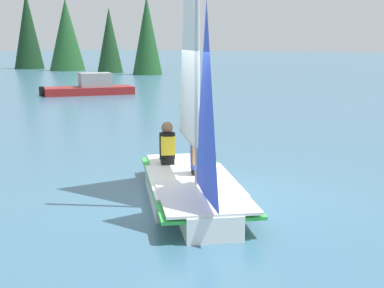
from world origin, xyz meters
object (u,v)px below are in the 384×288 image
(sailboat_main, at_px, (192,159))
(motorboat_distant, at_px, (91,87))
(sailor_helm, at_px, (199,159))
(sailor_crew, at_px, (167,150))

(sailboat_main, bearing_deg, motorboat_distant, -173.29)
(motorboat_distant, bearing_deg, sailor_helm, -93.45)
(sailboat_main, bearing_deg, sailor_crew, -166.86)
(sailboat_main, xyz_separation_m, sailor_helm, (0.10, -0.35, -0.07))
(sailboat_main, xyz_separation_m, sailor_crew, (1.05, -0.65, -0.08))
(motorboat_distant, bearing_deg, sailboat_main, -94.09)
(sailboat_main, xyz_separation_m, motorboat_distant, (15.04, -11.88, -0.32))
(sailor_helm, relative_size, motorboat_distant, 0.26)
(sailboat_main, height_order, motorboat_distant, sailboat_main)
(sailboat_main, height_order, sailor_helm, sailboat_main)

